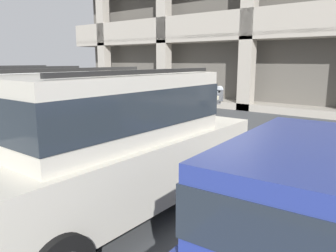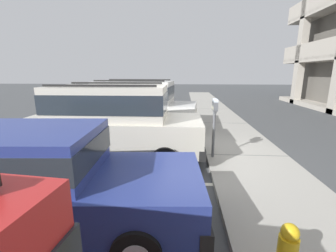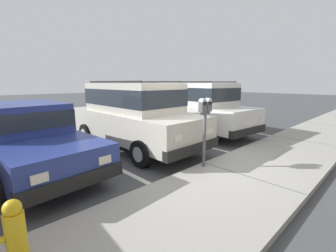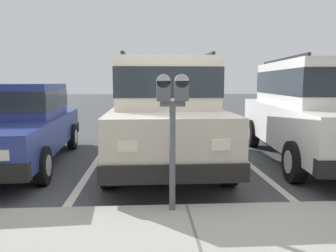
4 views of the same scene
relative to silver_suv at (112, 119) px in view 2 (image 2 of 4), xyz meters
name	(u,v)px [view 2 (image 2 of 4)]	position (x,y,z in m)	size (l,w,h in m)	color
ground_plane	(199,160)	(-0.15, 2.34, -1.14)	(80.00, 80.00, 0.10)	#444749
sidewalk	(247,157)	(-0.15, 3.64, -1.03)	(40.00, 2.20, 0.12)	#9E9B93
parking_stall_lines	(138,182)	(1.34, 0.94, -1.08)	(12.04, 4.80, 0.01)	silver
silver_suv	(112,119)	(0.00, 0.00, 0.00)	(2.05, 4.79, 2.03)	beige
red_sedan	(136,104)	(-3.02, 0.00, 0.00)	(2.32, 4.93, 2.03)	silver
dark_hatchback	(42,177)	(2.84, -0.15, -0.27)	(2.04, 4.58, 1.54)	navy
parking_meter_near	(215,114)	(0.03, 2.69, 0.18)	(0.35, 0.12, 1.54)	#595B60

